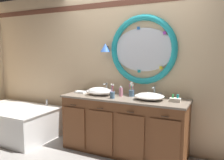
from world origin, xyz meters
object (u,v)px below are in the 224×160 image
object	(u,v)px
sink_basin_right	(149,96)
sink_basin_left	(99,91)
folded_hand_towel	(80,92)
bathtub	(14,119)
toiletry_basket	(175,100)
toothbrush_holder_left	(112,95)
toothbrush_holder_right	(132,93)
soap_dispenser	(121,92)

from	to	relation	value
sink_basin_right	sink_basin_left	bearing A→B (deg)	180.00
sink_basin_left	folded_hand_towel	size ratio (longest dim) A/B	2.19
bathtub	folded_hand_towel	xyz separation A→B (m)	(1.29, 0.27, 0.55)
toiletry_basket	bathtub	bearing A→B (deg)	-174.35
bathtub	folded_hand_towel	world-z (taller)	folded_hand_towel
sink_basin_left	toiletry_basket	xyz separation A→B (m)	(1.17, 0.04, -0.03)
toothbrush_holder_left	toothbrush_holder_right	world-z (taller)	toothbrush_holder_right
soap_dispenser	toiletry_basket	size ratio (longest dim) A/B	1.11
sink_basin_left	sink_basin_right	world-z (taller)	sink_basin_left
toothbrush_holder_right	toiletry_basket	world-z (taller)	toothbrush_holder_right
sink_basin_left	toothbrush_holder_right	size ratio (longest dim) A/B	1.82
sink_basin_right	toothbrush_holder_right	world-z (taller)	toothbrush_holder_right
sink_basin_left	sink_basin_right	xyz separation A→B (m)	(0.82, 0.00, -0.01)
sink_basin_right	toiletry_basket	distance (m)	0.36
sink_basin_right	toothbrush_holder_right	xyz separation A→B (m)	(-0.33, 0.14, 0.01)
sink_basin_left	soap_dispenser	bearing A→B (deg)	12.09
soap_dispenser	folded_hand_towel	xyz separation A→B (m)	(-0.72, -0.05, -0.05)
soap_dispenser	sink_basin_right	bearing A→B (deg)	-8.67
sink_basin_right	toiletry_basket	size ratio (longest dim) A/B	2.92
toothbrush_holder_left	toiletry_basket	xyz separation A→B (m)	(0.87, 0.17, -0.03)
sink_basin_right	toiletry_basket	bearing A→B (deg)	5.84
toothbrush_holder_left	folded_hand_towel	distance (m)	0.70
sink_basin_right	toothbrush_holder_left	xyz separation A→B (m)	(-0.52, -0.14, 0.00)
bathtub	sink_basin_right	size ratio (longest dim) A/B	3.62
sink_basin_left	toothbrush_holder_left	distance (m)	0.33
sink_basin_left	toothbrush_holder_left	size ratio (longest dim) A/B	1.85
toothbrush_holder_right	toiletry_basket	xyz separation A→B (m)	(0.68, -0.10, -0.03)
toothbrush_holder_left	toiletry_basket	world-z (taller)	toothbrush_holder_left
bathtub	toiletry_basket	bearing A→B (deg)	5.65
bathtub	toothbrush_holder_left	world-z (taller)	toothbrush_holder_left
sink_basin_left	toothbrush_holder_left	world-z (taller)	toothbrush_holder_left
toothbrush_holder_left	folded_hand_towel	xyz separation A→B (m)	(-0.67, 0.16, -0.04)
sink_basin_right	folded_hand_towel	size ratio (longest dim) A/B	2.27
soap_dispenser	bathtub	bearing A→B (deg)	-171.00
sink_basin_right	soap_dispenser	xyz separation A→B (m)	(-0.48, 0.07, 0.02)
toothbrush_holder_left	toothbrush_holder_right	xyz separation A→B (m)	(0.20, 0.27, 0.00)
sink_basin_right	toothbrush_holder_left	size ratio (longest dim) A/B	1.93
toothbrush_holder_right	bathtub	bearing A→B (deg)	-170.00
bathtub	folded_hand_towel	distance (m)	1.43
sink_basin_left	toothbrush_holder_right	world-z (taller)	toothbrush_holder_right
toothbrush_holder_left	toiletry_basket	distance (m)	0.89
toothbrush_holder_left	soap_dispenser	distance (m)	0.21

